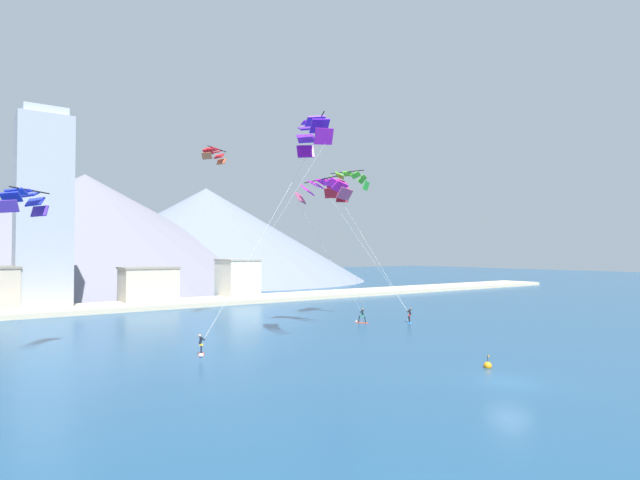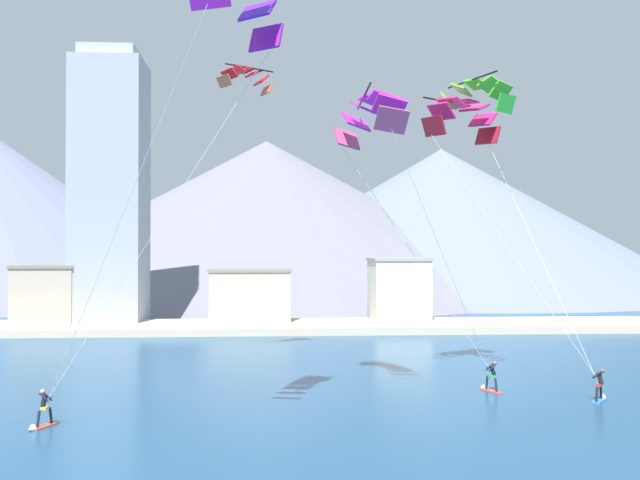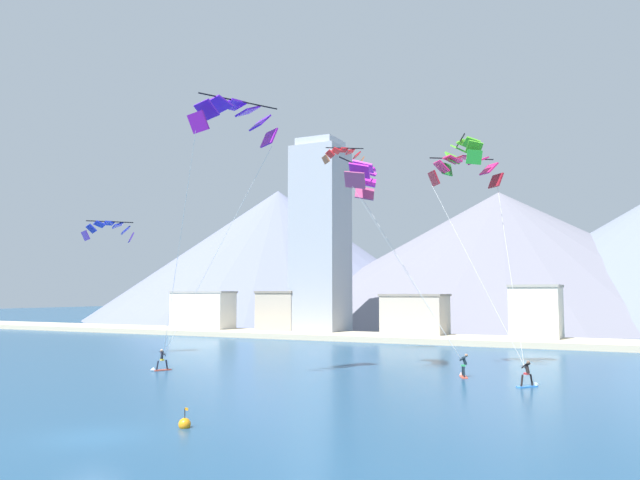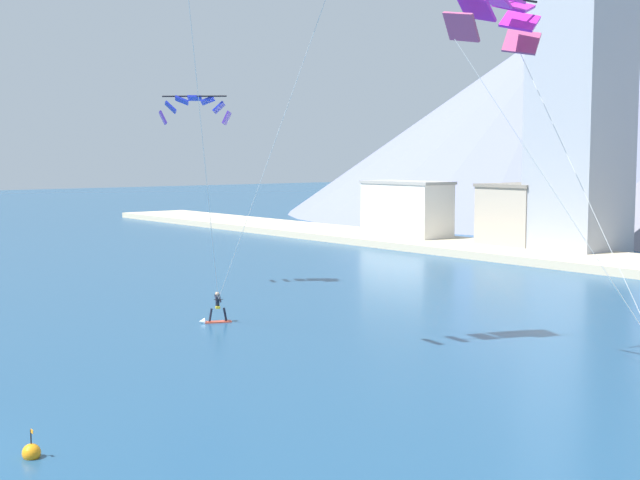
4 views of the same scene
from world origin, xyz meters
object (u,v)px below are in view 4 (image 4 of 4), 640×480
(kitesurfer_near_trail, at_px, (214,313))
(race_marker_buoy, at_px, (31,453))
(parafoil_kite_mid_center, at_px, (499,16))
(parafoil_kite_distant_low_drift, at_px, (195,107))

(kitesurfer_near_trail, bearing_deg, race_marker_buoy, -46.47)
(parafoil_kite_mid_center, bearing_deg, race_marker_buoy, -91.10)
(kitesurfer_near_trail, bearing_deg, parafoil_kite_mid_center, 17.20)
(parafoil_kite_distant_low_drift, height_order, race_marker_buoy, parafoil_kite_distant_low_drift)
(parafoil_kite_distant_low_drift, bearing_deg, race_marker_buoy, -39.16)
(kitesurfer_near_trail, relative_size, parafoil_kite_mid_center, 0.12)
(parafoil_kite_mid_center, xyz_separation_m, race_marker_buoy, (-0.39, -20.51, -14.74))
(kitesurfer_near_trail, distance_m, parafoil_kite_mid_center, 21.59)
(parafoil_kite_mid_center, distance_m, race_marker_buoy, 25.27)
(kitesurfer_near_trail, relative_size, parafoil_kite_distant_low_drift, 0.38)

